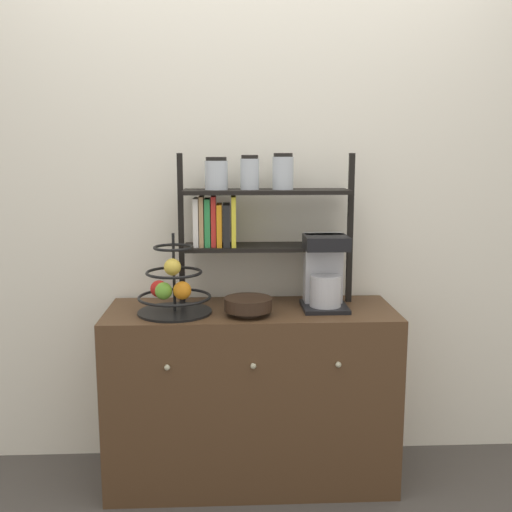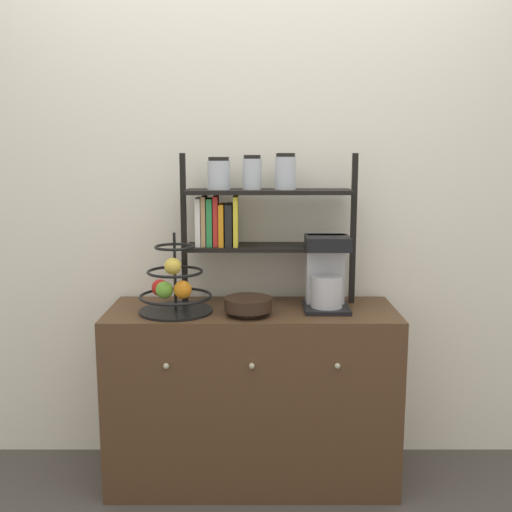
{
  "view_description": "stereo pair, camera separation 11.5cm",
  "coord_description": "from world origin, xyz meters",
  "views": [
    {
      "loc": [
        -0.1,
        -2.29,
        1.46
      ],
      "look_at": [
        0.02,
        0.23,
        1.02
      ],
      "focal_mm": 42.0,
      "sensor_mm": 36.0,
      "label": 1
    },
    {
      "loc": [
        0.02,
        -2.29,
        1.46
      ],
      "look_at": [
        0.02,
        0.23,
        1.02
      ],
      "focal_mm": 42.0,
      "sensor_mm": 36.0,
      "label": 2
    }
  ],
  "objects": [
    {
      "name": "coffee_maker",
      "position": [
        0.32,
        0.24,
        0.95
      ],
      "size": [
        0.19,
        0.22,
        0.32
      ],
      "color": "black",
      "rests_on": "sideboard"
    },
    {
      "name": "wall_back",
      "position": [
        0.0,
        0.5,
        1.3
      ],
      "size": [
        7.0,
        0.05,
        2.6
      ],
      "primitive_type": "cube",
      "color": "silver",
      "rests_on": "ground_plane"
    },
    {
      "name": "wooden_bowl",
      "position": [
        -0.02,
        0.13,
        0.83
      ],
      "size": [
        0.2,
        0.2,
        0.08
      ],
      "color": "black",
      "rests_on": "sideboard"
    },
    {
      "name": "sideboard",
      "position": [
        0.0,
        0.23,
        0.39
      ],
      "size": [
        1.25,
        0.47,
        0.79
      ],
      "color": "#4C331E",
      "rests_on": "ground_plane"
    },
    {
      "name": "ground_plane",
      "position": [
        0.0,
        0.0,
        0.0
      ],
      "size": [
        12.0,
        12.0,
        0.0
      ],
      "primitive_type": "plane",
      "color": "#47423D"
    },
    {
      "name": "shelf_hutch",
      "position": [
        -0.02,
        0.34,
        1.21
      ],
      "size": [
        0.78,
        0.2,
        0.67
      ],
      "color": "black",
      "rests_on": "sideboard"
    },
    {
      "name": "fruit_stand",
      "position": [
        -0.33,
        0.17,
        0.9
      ],
      "size": [
        0.31,
        0.31,
        0.34
      ],
      "color": "black",
      "rests_on": "sideboard"
    }
  ]
}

